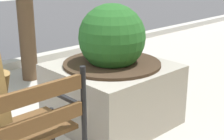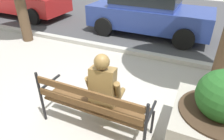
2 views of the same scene
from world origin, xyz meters
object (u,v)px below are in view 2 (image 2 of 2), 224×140
at_px(park_bench, 93,103).
at_px(bronze_statue_seated, 107,91).
at_px(concrete_planter, 215,121).
at_px(parked_car_blue, 148,10).

distance_m(park_bench, bronze_statue_seated, 0.29).
height_order(park_bench, concrete_planter, concrete_planter).
xyz_separation_m(park_bench, bronze_statue_seated, (0.14, 0.21, 0.12)).
bearing_deg(bronze_statue_seated, park_bench, -124.08).
distance_m(park_bench, parked_car_blue, 4.82).
height_order(concrete_planter, parked_car_blue, parked_car_blue).
bearing_deg(park_bench, bronze_statue_seated, 55.92).
bearing_deg(park_bench, concrete_planter, 13.12).
bearing_deg(bronze_statue_seated, concrete_planter, 6.73).
bearing_deg(parked_car_blue, park_bench, -83.98).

